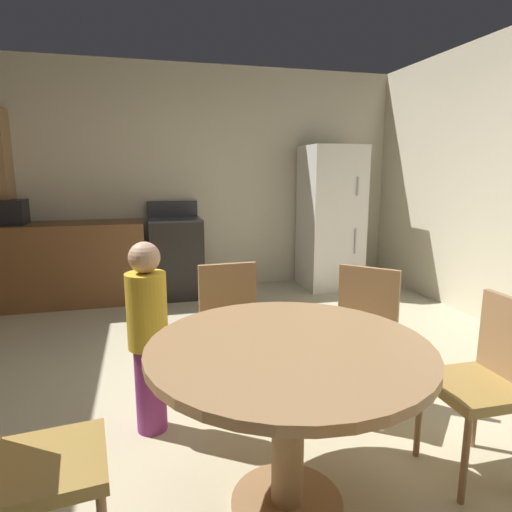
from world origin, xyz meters
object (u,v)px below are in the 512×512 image
(chair_east, at_px, (488,376))
(chair_northeast, at_px, (361,329))
(person_child, at_px, (148,333))
(dining_table, at_px, (289,380))
(chair_west, at_px, (23,457))
(chair_north, at_px, (232,324))
(microwave, at_px, (3,212))
(oven_range, at_px, (176,257))
(refrigerator, at_px, (330,218))

(chair_east, distance_m, chair_northeast, 0.77)
(person_child, bearing_deg, dining_table, 0.00)
(chair_west, bearing_deg, chair_east, -3.71)
(person_child, bearing_deg, chair_west, -63.02)
(dining_table, relative_size, chair_east, 1.35)
(chair_west, relative_size, chair_east, 1.00)
(dining_table, relative_size, chair_north, 1.35)
(microwave, height_order, person_child, microwave)
(oven_range, xyz_separation_m, chair_north, (0.17, -2.50, 0.03))
(chair_east, xyz_separation_m, chair_northeast, (-0.29, 0.71, 0.00))
(chair_west, distance_m, chair_north, 1.46)
(chair_northeast, bearing_deg, oven_range, -116.40)
(person_child, bearing_deg, chair_northeast, 50.97)
(microwave, height_order, chair_west, microwave)
(refrigerator, xyz_separation_m, chair_west, (-2.71, -3.56, -0.38))
(chair_northeast, bearing_deg, refrigerator, -154.73)
(microwave, bearing_deg, dining_table, -60.56)
(dining_table, relative_size, chair_northeast, 1.35)
(oven_range, distance_m, microwave, 1.85)
(chair_west, distance_m, chair_east, 1.99)
(dining_table, relative_size, chair_west, 1.35)
(chair_northeast, relative_size, person_child, 0.80)
(oven_range, relative_size, refrigerator, 0.62)
(microwave, distance_m, chair_north, 3.20)
(oven_range, relative_size, chair_east, 1.26)
(chair_east, height_order, chair_northeast, same)
(refrigerator, height_order, chair_northeast, refrigerator)
(refrigerator, distance_m, chair_north, 3.03)
(chair_east, bearing_deg, chair_north, -43.50)
(microwave, bearing_deg, chair_northeast, -46.15)
(refrigerator, bearing_deg, dining_table, -116.55)
(refrigerator, xyz_separation_m, microwave, (-3.69, 0.05, 0.15))
(chair_west, bearing_deg, chair_north, 42.79)
(chair_northeast, height_order, chair_north, same)
(chair_northeast, xyz_separation_m, person_child, (-1.27, 0.05, 0.08))
(oven_range, distance_m, dining_table, 3.50)
(refrigerator, bearing_deg, chair_northeast, -110.20)
(chair_north, relative_size, person_child, 0.80)
(chair_east, relative_size, chair_north, 1.00)
(dining_table, distance_m, chair_northeast, 1.00)
(refrigerator, distance_m, chair_northeast, 2.94)
(microwave, height_order, chair_northeast, microwave)
(oven_range, bearing_deg, chair_northeast, -71.86)
(microwave, xyz_separation_m, chair_west, (0.98, -3.61, -0.53))
(refrigerator, bearing_deg, chair_west, -127.31)
(dining_table, xyz_separation_m, chair_northeast, (0.71, 0.70, -0.10))
(dining_table, bearing_deg, refrigerator, 63.45)
(oven_range, distance_m, chair_east, 3.71)
(chair_east, bearing_deg, chair_northeast, -67.34)
(chair_west, bearing_deg, chair_northeast, 18.95)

